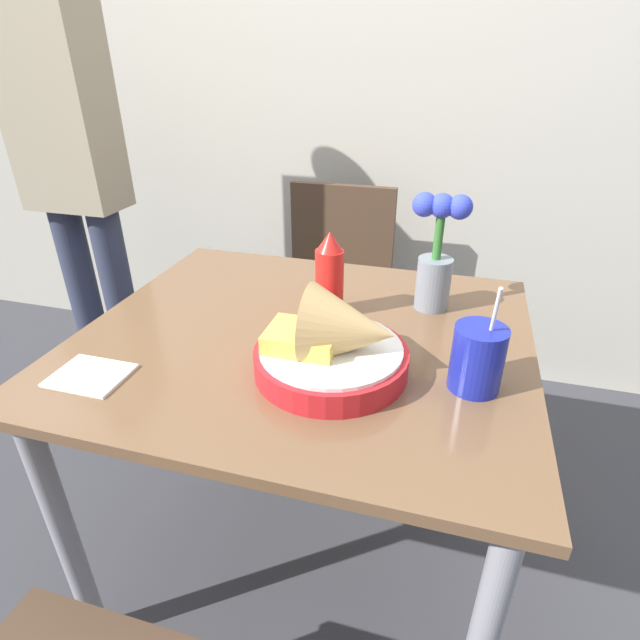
{
  "coord_description": "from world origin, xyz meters",
  "views": [
    {
      "loc": [
        0.3,
        -0.92,
        1.28
      ],
      "look_at": [
        0.05,
        -0.04,
        0.78
      ],
      "focal_mm": 28.0,
      "sensor_mm": 36.0,
      "label": 1
    }
  ],
  "objects_px": {
    "ketchup_bottle": "(329,275)",
    "person_standing": "(71,162)",
    "flower_vase": "(436,255)",
    "food_basket": "(338,345)",
    "chair_far_window": "(336,281)",
    "drink_cup": "(477,360)"
  },
  "relations": [
    {
      "from": "chair_far_window",
      "to": "ketchup_bottle",
      "type": "bearing_deg",
      "value": -77.32
    },
    {
      "from": "ketchup_bottle",
      "to": "flower_vase",
      "type": "xyz_separation_m",
      "value": [
        0.23,
        0.1,
        0.04
      ]
    },
    {
      "from": "ketchup_bottle",
      "to": "flower_vase",
      "type": "height_order",
      "value": "flower_vase"
    },
    {
      "from": "person_standing",
      "to": "drink_cup",
      "type": "bearing_deg",
      "value": -24.58
    },
    {
      "from": "food_basket",
      "to": "ketchup_bottle",
      "type": "distance_m",
      "value": 0.25
    },
    {
      "from": "flower_vase",
      "to": "person_standing",
      "type": "distance_m",
      "value": 1.27
    },
    {
      "from": "chair_far_window",
      "to": "drink_cup",
      "type": "xyz_separation_m",
      "value": [
        0.49,
        -0.89,
        0.28
      ]
    },
    {
      "from": "ketchup_bottle",
      "to": "drink_cup",
      "type": "height_order",
      "value": "drink_cup"
    },
    {
      "from": "chair_far_window",
      "to": "drink_cup",
      "type": "bearing_deg",
      "value": -61.36
    },
    {
      "from": "food_basket",
      "to": "ketchup_bottle",
      "type": "xyz_separation_m",
      "value": [
        -0.08,
        0.24,
        0.04
      ]
    },
    {
      "from": "chair_far_window",
      "to": "person_standing",
      "type": "bearing_deg",
      "value": -161.51
    },
    {
      "from": "food_basket",
      "to": "flower_vase",
      "type": "xyz_separation_m",
      "value": [
        0.15,
        0.34,
        0.07
      ]
    },
    {
      "from": "chair_far_window",
      "to": "ketchup_bottle",
      "type": "xyz_separation_m",
      "value": [
        0.15,
        -0.68,
        0.32
      ]
    },
    {
      "from": "ketchup_bottle",
      "to": "flower_vase",
      "type": "distance_m",
      "value": 0.25
    },
    {
      "from": "flower_vase",
      "to": "person_standing",
      "type": "xyz_separation_m",
      "value": [
        -1.23,
        0.3,
        0.09
      ]
    },
    {
      "from": "ketchup_bottle",
      "to": "flower_vase",
      "type": "bearing_deg",
      "value": 22.77
    },
    {
      "from": "chair_far_window",
      "to": "flower_vase",
      "type": "distance_m",
      "value": 0.78
    },
    {
      "from": "ketchup_bottle",
      "to": "person_standing",
      "type": "distance_m",
      "value": 1.08
    },
    {
      "from": "chair_far_window",
      "to": "flower_vase",
      "type": "xyz_separation_m",
      "value": [
        0.38,
        -0.58,
        0.36
      ]
    },
    {
      "from": "food_basket",
      "to": "drink_cup",
      "type": "distance_m",
      "value": 0.26
    },
    {
      "from": "food_basket",
      "to": "person_standing",
      "type": "distance_m",
      "value": 1.26
    },
    {
      "from": "chair_far_window",
      "to": "flower_vase",
      "type": "height_order",
      "value": "flower_vase"
    }
  ]
}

